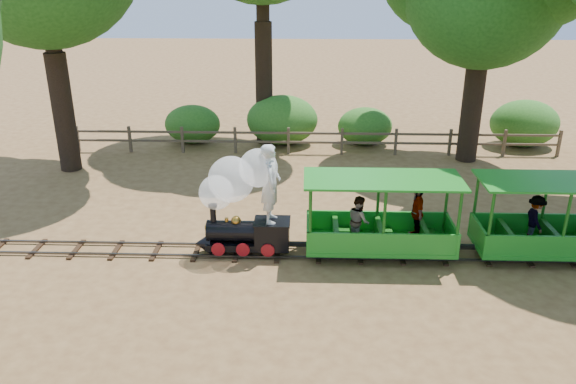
{
  "coord_description": "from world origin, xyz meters",
  "views": [
    {
      "loc": [
        -0.32,
        -12.19,
        6.51
      ],
      "look_at": [
        -0.76,
        0.5,
        1.43
      ],
      "focal_mm": 35.0,
      "sensor_mm": 36.0,
      "label": 1
    }
  ],
  "objects_px": {
    "carriage_front": "(382,225)",
    "fence": "(315,139)",
    "carriage_rear": "(555,228)",
    "locomotive": "(243,193)"
  },
  "relations": [
    {
      "from": "fence",
      "to": "carriage_rear",
      "type": "bearing_deg",
      "value": -55.16
    },
    {
      "from": "carriage_front",
      "to": "fence",
      "type": "height_order",
      "value": "carriage_front"
    },
    {
      "from": "locomotive",
      "to": "carriage_front",
      "type": "height_order",
      "value": "locomotive"
    },
    {
      "from": "locomotive",
      "to": "fence",
      "type": "xyz_separation_m",
      "value": [
        1.82,
        7.94,
        -0.98
      ]
    },
    {
      "from": "carriage_rear",
      "to": "fence",
      "type": "distance_m",
      "value": 9.75
    },
    {
      "from": "carriage_rear",
      "to": "fence",
      "type": "bearing_deg",
      "value": 124.84
    },
    {
      "from": "carriage_front",
      "to": "carriage_rear",
      "type": "bearing_deg",
      "value": -0.39
    },
    {
      "from": "locomotive",
      "to": "carriage_rear",
      "type": "bearing_deg",
      "value": -0.52
    },
    {
      "from": "fence",
      "to": "carriage_front",
      "type": "bearing_deg",
      "value": -79.27
    },
    {
      "from": "carriage_front",
      "to": "carriage_rear",
      "type": "height_order",
      "value": "same"
    }
  ]
}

